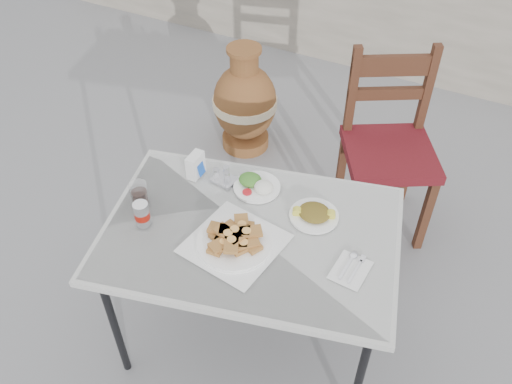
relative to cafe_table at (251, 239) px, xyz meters
The scene contains 12 objects.
ground 0.62m from the cafe_table, 134.11° to the left, with size 80.00×80.00×0.00m, color gray.
cafe_table is the anchor object (origin of this frame).
pide_plate 0.11m from the cafe_table, 104.97° to the right, with size 0.36×0.36×0.06m.
salad_rice_plate 0.24m from the cafe_table, 111.54° to the left, with size 0.19×0.19×0.05m.
salad_chopped_plate 0.26m from the cafe_table, 43.76° to the left, with size 0.19×0.19×0.04m.
soda_can 0.41m from the cafe_table, 158.10° to the right, with size 0.06×0.06×0.10m.
cola_glass 0.46m from the cafe_table, behind, with size 0.07×0.07×0.10m.
napkin_holder 0.40m from the cafe_table, 152.55° to the left, with size 0.05×0.09×0.10m.
condiment_caddy 0.30m from the cafe_table, 138.72° to the left, with size 0.10×0.09×0.07m.
cutlery_napkin 0.40m from the cafe_table, ahead, with size 0.13×0.16×0.01m.
chair 0.99m from the cafe_table, 74.06° to the left, with size 0.58×0.58×0.96m.
terracotta_urn 1.39m from the cafe_table, 118.83° to the left, with size 0.39×0.39×0.68m.
Camera 1 is at (0.67, -1.24, 2.14)m, focal length 38.00 mm.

